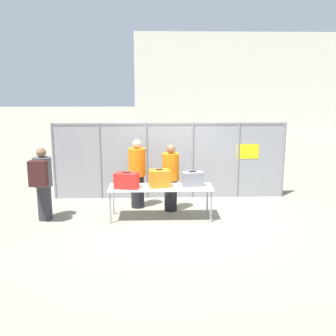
{
  "coord_description": "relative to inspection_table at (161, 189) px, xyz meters",
  "views": [
    {
      "loc": [
        -0.37,
        -8.2,
        2.88
      ],
      "look_at": [
        -0.08,
        0.57,
        1.05
      ],
      "focal_mm": 40.0,
      "sensor_mm": 36.0,
      "label": 1
    }
  ],
  "objects": [
    {
      "name": "traveler_hooded",
      "position": [
        -2.62,
        -0.05,
        0.21
      ],
      "size": [
        0.41,
        0.63,
        1.65
      ],
      "rotation": [
        0.0,
        0.0,
        0.25
      ],
      "color": "#2D2D33",
      "rests_on": "ground_plane"
    },
    {
      "name": "inspection_table",
      "position": [
        0.0,
        0.0,
        0.0
      ],
      "size": [
        2.34,
        0.72,
        0.74
      ],
      "color": "silver",
      "rests_on": "ground_plane"
    },
    {
      "name": "suitcase_grey",
      "position": [
        0.73,
        0.07,
        0.21
      ],
      "size": [
        0.51,
        0.34,
        0.34
      ],
      "color": "slate",
      "rests_on": "inspection_table"
    },
    {
      "name": "suitcase_red",
      "position": [
        -0.76,
        -0.09,
        0.22
      ],
      "size": [
        0.57,
        0.42,
        0.37
      ],
      "color": "red",
      "rests_on": "inspection_table"
    },
    {
      "name": "suitcase_orange",
      "position": [
        -0.03,
        0.01,
        0.24
      ],
      "size": [
        0.5,
        0.41,
        0.41
      ],
      "color": "orange",
      "rests_on": "inspection_table"
    },
    {
      "name": "distant_hangar",
      "position": [
        7.31,
        26.21,
        2.88
      ],
      "size": [
        17.98,
        10.71,
        7.15
      ],
      "color": "beige",
      "rests_on": "ground_plane"
    },
    {
      "name": "fence_section",
      "position": [
        0.28,
        1.69,
        0.37
      ],
      "size": [
        6.25,
        0.07,
        2.04
      ],
      "color": "gray",
      "rests_on": "ground_plane"
    },
    {
      "name": "ground_plane",
      "position": [
        0.27,
        0.03,
        -0.69
      ],
      "size": [
        120.0,
        120.0,
        0.0
      ],
      "primitive_type": "plane",
      "color": "gray"
    },
    {
      "name": "security_worker_near",
      "position": [
        0.25,
        0.57,
        0.14
      ],
      "size": [
        0.4,
        0.4,
        1.62
      ],
      "rotation": [
        0.0,
        0.0,
        2.88
      ],
      "color": "black",
      "rests_on": "ground_plane"
    },
    {
      "name": "utility_trailer",
      "position": [
        2.0,
        3.76,
        -0.3
      ],
      "size": [
        4.38,
        2.15,
        0.67
      ],
      "color": "silver",
      "rests_on": "ground_plane"
    },
    {
      "name": "security_worker_far",
      "position": [
        -0.56,
        0.86,
        0.19
      ],
      "size": [
        0.42,
        0.42,
        1.71
      ],
      "rotation": [
        0.0,
        0.0,
        3.46
      ],
      "color": "black",
      "rests_on": "ground_plane"
    }
  ]
}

